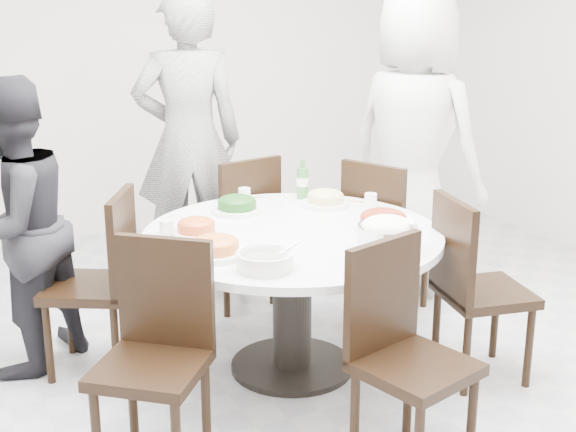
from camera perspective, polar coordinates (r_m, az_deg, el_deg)
name	(u,v)px	position (r m, az deg, el deg)	size (l,w,h in m)	color
floor	(273,402)	(3.97, -1.05, -13.08)	(6.00, 6.00, 0.01)	#BCBCC1
wall_back	(108,56)	(6.33, -12.70, 11.07)	(6.00, 0.01, 2.80)	white
dining_table	(292,302)	(4.12, 0.30, -6.11)	(1.50, 1.50, 0.75)	white
chair_ne	(388,235)	(4.87, 7.14, -1.37)	(0.42, 0.42, 0.95)	black
chair_n	(234,230)	(4.95, -3.87, -0.98)	(0.42, 0.42, 0.95)	black
chair_nw	(88,283)	(4.22, -14.02, -4.65)	(0.42, 0.42, 0.95)	black
chair_sw	(150,363)	(3.33, -9.78, -10.27)	(0.42, 0.42, 0.95)	black
chair_s	(416,362)	(3.33, 9.07, -10.23)	(0.42, 0.42, 0.95)	black
chair_se	(485,289)	(4.14, 13.82, -5.05)	(0.42, 0.42, 0.95)	black
diner_right	(414,143)	(5.17, 8.94, 5.18)	(0.94, 0.61, 1.92)	silver
diner_middle	(189,141)	(5.19, -7.09, 5.32)	(0.70, 0.46, 1.93)	black
diner_left	(14,228)	(4.26, -18.93, -0.83)	(0.74, 0.57, 1.52)	black
dish_greens	(237,206)	(4.32, -3.65, 0.69)	(0.27, 0.27, 0.07)	white
dish_pale	(325,200)	(4.44, 2.67, 1.14)	(0.26, 0.26, 0.07)	white
dish_orange	(196,230)	(3.95, -6.53, -0.97)	(0.24, 0.24, 0.06)	white
dish_redbrown	(383,222)	(4.06, 6.78, -0.40)	(0.30, 0.30, 0.07)	white
dish_tofu	(215,248)	(3.66, -5.19, -2.30)	(0.28, 0.28, 0.07)	white
rice_bowl	(387,238)	(3.74, 7.07, -1.55)	(0.28, 0.28, 0.12)	silver
soup_bowl	(265,261)	(3.48, -1.64, -3.19)	(0.25, 0.25, 0.08)	white
beverage_bottle	(303,179)	(4.58, 1.04, 2.65)	(0.07, 0.07, 0.23)	#36752E
tea_cups	(240,197)	(4.49, -3.45, 1.38)	(0.07, 0.07, 0.08)	white
chopsticks	(234,199)	(4.57, -3.85, 1.21)	(0.24, 0.04, 0.01)	tan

